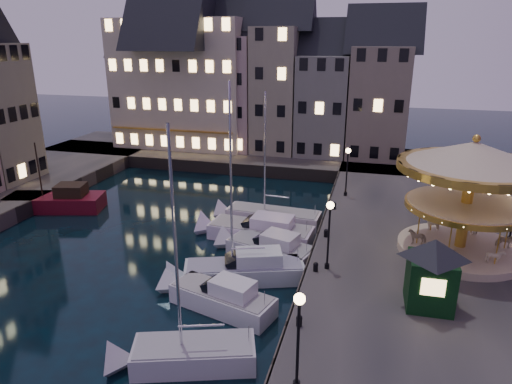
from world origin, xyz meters
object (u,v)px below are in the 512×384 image
(bollard_a, at_px, (299,320))
(motorboat_f, at_px, (266,216))
(red_fishing_boat, at_px, (57,202))
(streetlamp_a, at_px, (299,328))
(bollard_b, at_px, (316,266))
(motorboat_b, at_px, (216,297))
(motorboat_c, at_px, (238,271))
(streetlamp_b, at_px, (329,226))
(motorboat_a, at_px, (182,355))
(bollard_c, at_px, (326,233))
(bollard_d, at_px, (334,205))
(carousel, at_px, (471,177))
(motorboat_d, at_px, (265,248))
(streetlamp_c, at_px, (347,165))
(ticket_kiosk, at_px, (433,261))
(motorboat_e, at_px, (255,231))

(bollard_a, xyz_separation_m, motorboat_f, (-5.26, 14.95, -1.07))
(red_fishing_boat, bearing_deg, streetlamp_a, -35.45)
(streetlamp_a, distance_m, bollard_b, 9.82)
(motorboat_b, bearing_deg, motorboat_f, 91.10)
(motorboat_c, xyz_separation_m, motorboat_f, (-0.54, 9.48, -0.15))
(streetlamp_b, height_order, bollard_a, streetlamp_b)
(motorboat_a, xyz_separation_m, motorboat_c, (0.18, 7.99, 0.14))
(motorboat_c, xyz_separation_m, red_fishing_boat, (-18.69, 7.63, 0.03))
(bollard_c, distance_m, bollard_d, 5.50)
(motorboat_c, distance_m, carousel, 15.07)
(motorboat_b, distance_m, motorboat_d, 6.73)
(streetlamp_c, height_order, ticket_kiosk, streetlamp_c)
(streetlamp_c, distance_m, motorboat_c, 15.38)
(bollard_c, bearing_deg, streetlamp_b, -82.41)
(bollard_a, height_order, motorboat_e, motorboat_e)
(streetlamp_b, height_order, motorboat_f, motorboat_f)
(streetlamp_c, relative_size, motorboat_f, 0.37)
(streetlamp_c, xyz_separation_m, bollard_d, (-0.60, -3.50, -2.41))
(streetlamp_b, distance_m, motorboat_d, 6.36)
(motorboat_e, bearing_deg, motorboat_a, -88.51)
(motorboat_b, height_order, motorboat_f, motorboat_f)
(motorboat_c, bearing_deg, motorboat_d, 76.47)
(bollard_b, xyz_separation_m, ticket_kiosk, (5.97, -2.10, 2.17))
(streetlamp_b, distance_m, motorboat_e, 8.81)
(bollard_a, xyz_separation_m, bollard_c, (0.00, 10.50, 0.00))
(bollard_d, relative_size, motorboat_b, 0.08)
(streetlamp_c, bearing_deg, streetlamp_b, -90.00)
(motorboat_b, height_order, motorboat_e, same)
(motorboat_c, relative_size, ticket_kiosk, 2.66)
(motorboat_a, height_order, motorboat_c, motorboat_c)
(streetlamp_a, bearing_deg, motorboat_f, 107.18)
(bollard_a, bearing_deg, motorboat_d, 113.29)
(streetlamp_b, relative_size, red_fishing_boat, 0.49)
(bollard_d, bearing_deg, ticket_kiosk, -64.66)
(carousel, bearing_deg, streetlamp_c, 130.30)
(streetlamp_c, distance_m, bollard_d, 4.29)
(bollard_c, relative_size, motorboat_f, 0.05)
(bollard_b, bearing_deg, streetlamp_b, 39.81)
(streetlamp_c, relative_size, bollard_a, 7.32)
(bollard_b, relative_size, motorboat_c, 0.05)
(streetlamp_a, height_order, bollard_a, streetlamp_a)
(ticket_kiosk, bearing_deg, motorboat_e, 143.76)
(motorboat_a, bearing_deg, streetlamp_b, 57.15)
(bollard_b, xyz_separation_m, red_fishing_boat, (-23.42, 7.60, -0.89))
(streetlamp_a, relative_size, bollard_d, 7.32)
(bollard_c, bearing_deg, bollard_a, -90.00)
(streetlamp_a, relative_size, motorboat_d, 0.60)
(streetlamp_a, xyz_separation_m, motorboat_c, (-5.32, 9.47, -3.34))
(bollard_b, bearing_deg, motorboat_b, -148.05)
(ticket_kiosk, bearing_deg, motorboat_c, 169.08)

